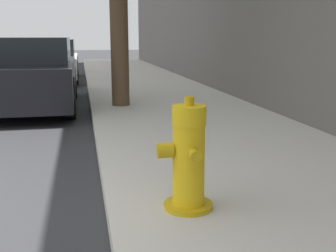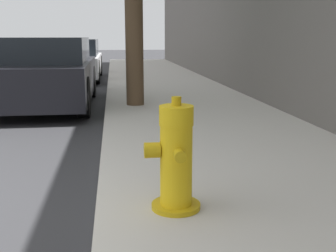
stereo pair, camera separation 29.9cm
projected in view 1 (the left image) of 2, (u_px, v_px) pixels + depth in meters
The scene contains 4 objects.
sidewalk_slab at pixel (312, 217), 3.05m from camera, with size 2.91×40.00×0.14m.
fire_hydrant at pixel (188, 159), 2.97m from camera, with size 0.40×0.41×0.81m.
parked_car_near at pixel (26, 74), 7.91m from camera, with size 1.80×3.96×1.33m.
parked_car_mid at pixel (48, 60), 12.92m from camera, with size 1.81×4.22×1.26m.
Camera 1 is at (1.88, -2.57, 1.36)m, focal length 45.00 mm.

